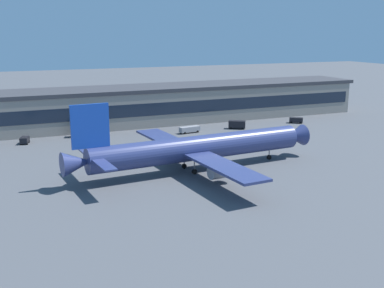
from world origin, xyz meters
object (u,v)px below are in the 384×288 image
object	(u,v)px
catering_truck	(85,129)
airliner	(196,148)
belt_loader	(190,129)
crew_van	(237,124)
follow_me_car	(296,120)
baggage_tug	(25,140)

from	to	relation	value
catering_truck	airliner	bearing A→B (deg)	-70.77
belt_loader	catering_truck	xyz separation A→B (m)	(-30.13, 7.04, 1.14)
belt_loader	crew_van	distance (m)	16.12
follow_me_car	crew_van	bearing A→B (deg)	-178.43
crew_van	baggage_tug	world-z (taller)	crew_van
crew_van	baggage_tug	distance (m)	63.37
airliner	belt_loader	distance (m)	40.28
follow_me_car	baggage_tug	world-z (taller)	same
belt_loader	crew_van	xyz separation A→B (m)	(16.12, -0.22, 0.31)
belt_loader	catering_truck	bearing A→B (deg)	166.85
belt_loader	baggage_tug	size ratio (longest dim) A/B	1.65
belt_loader	follow_me_car	bearing A→B (deg)	0.60
follow_me_car	catering_truck	size ratio (longest dim) A/B	0.61
belt_loader	catering_truck	world-z (taller)	catering_truck
airliner	belt_loader	bearing A→B (deg)	68.55
belt_loader	airliner	bearing A→B (deg)	-111.45
baggage_tug	follow_me_car	bearing A→B (deg)	-2.84
crew_van	catering_truck	world-z (taller)	catering_truck
belt_loader	crew_van	bearing A→B (deg)	-0.78
belt_loader	crew_van	world-z (taller)	crew_van
crew_van	baggage_tug	xyz separation A→B (m)	(-63.18, 4.88, -0.37)
catering_truck	baggage_tug	xyz separation A→B (m)	(-16.93, -2.38, -1.21)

